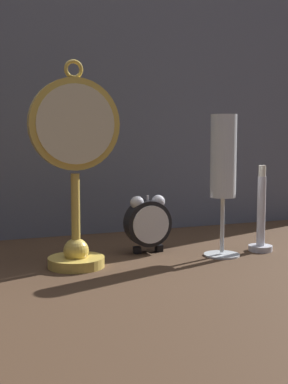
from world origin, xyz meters
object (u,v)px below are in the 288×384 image
(alarm_clock_twin_bell, at_px, (148,221))
(champagne_flute, at_px, (223,167))
(brass_candlestick, at_px, (261,222))
(pocket_watch_on_stand, at_px, (75,168))

(alarm_clock_twin_bell, height_order, champagne_flute, champagne_flute)
(alarm_clock_twin_bell, xyz_separation_m, champagne_flute, (0.11, -0.07, 0.10))
(alarm_clock_twin_bell, distance_m, brass_candlestick, 0.20)
(pocket_watch_on_stand, relative_size, brass_candlestick, 2.09)
(alarm_clock_twin_bell, height_order, brass_candlestick, brass_candlestick)
(pocket_watch_on_stand, relative_size, alarm_clock_twin_bell, 3.16)
(pocket_watch_on_stand, relative_size, champagne_flute, 1.33)
(brass_candlestick, bearing_deg, alarm_clock_twin_bell, 162.14)
(pocket_watch_on_stand, distance_m, brass_candlestick, 0.36)
(pocket_watch_on_stand, xyz_separation_m, alarm_clock_twin_bell, (0.14, 0.05, -0.10))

